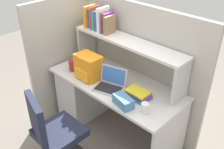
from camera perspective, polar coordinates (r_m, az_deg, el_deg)
The scene contains 14 objects.
ground_plane at distance 3.40m, azimuth 0.60°, elevation -12.02°, with size 8.00×8.00×0.00m, color slate.
desk at distance 3.36m, azimuth -4.17°, elevation -3.78°, with size 1.60×0.70×0.73m.
cubicle_partition_rear at distance 3.17m, azimuth 5.42°, elevation 1.73°, with size 1.84×0.05×1.55m, color #B2ADA0.
cubicle_partition_left at distance 3.46m, azimuth -10.17°, elevation 4.03°, with size 0.05×1.06×1.55m, color #B2ADA0.
overhead_hutch at distance 2.91m, azimuth 3.45°, elevation 5.75°, with size 1.44×0.28×0.45m.
reference_books_on_shelf at distance 3.10m, azimuth -2.68°, elevation 11.89°, with size 0.36×0.19×0.28m.
laptop at distance 2.82m, azimuth -0.32°, elevation -2.03°, with size 0.37×0.33×0.22m.
backpack at distance 2.98m, azimuth -5.23°, elevation 1.64°, with size 0.30×0.23×0.28m.
computer_mouse at distance 3.38m, azimuth -8.81°, elevation 2.88°, with size 0.06×0.10×0.03m, color silver.
paper_cup at distance 2.50m, azimuth 7.23°, elevation -7.28°, with size 0.08×0.08×0.10m, color white.
tissue_box at distance 2.57m, azimuth 2.49°, elevation -5.87°, with size 0.22×0.12×0.10m, color teal.
snack_canister at distance 3.17m, azimuth -8.58°, elevation 2.02°, with size 0.10×0.10×0.14m, color maroon.
desk_book_stack at distance 2.69m, azimuth 5.77°, elevation -4.30°, with size 0.25×0.18×0.08m.
office_chair at distance 2.80m, azimuth -12.36°, elevation -13.52°, with size 0.52×0.54×0.93m.
Camera 1 is at (1.70, -1.80, 2.33)m, focal length 41.74 mm.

